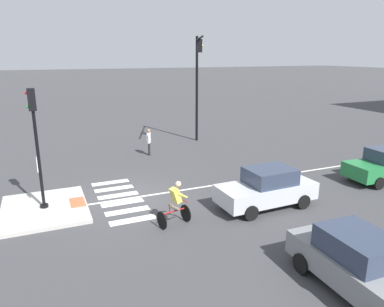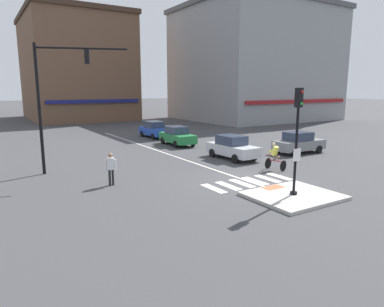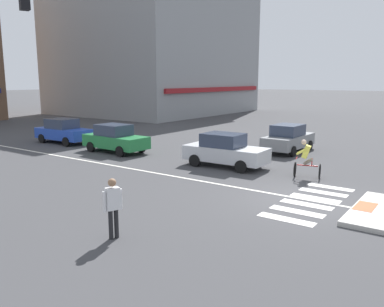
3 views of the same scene
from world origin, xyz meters
name	(u,v)px [view 1 (image 1 of 3)]	position (x,y,z in m)	size (l,w,h in m)	color
ground_plane	(127,198)	(0.00, 0.00, 0.00)	(300.00, 300.00, 0.00)	#3D3D3F
traffic_island	(45,209)	(0.00, -3.37, 0.07)	(3.89, 3.27, 0.15)	#B2AFA8
tactile_pad_front	(77,202)	(0.00, -2.09, 0.15)	(1.10, 0.60, 0.01)	#DB5B38
signal_pole	(36,138)	(0.00, -3.38, 3.01)	(0.44, 0.38, 4.76)	black
crosswalk_stripe_a	(110,183)	(-2.26, -0.30, 0.00)	(0.44, 1.80, 0.01)	silver
crosswalk_stripe_b	(114,189)	(-1.36, -0.30, 0.00)	(0.44, 1.80, 0.01)	silver
crosswalk_stripe_c	(118,195)	(-0.45, -0.30, 0.00)	(0.44, 1.80, 0.01)	silver
crosswalk_stripe_d	(123,203)	(0.45, -0.30, 0.00)	(0.44, 1.80, 0.01)	silver
crosswalk_stripe_e	(127,211)	(1.36, -0.30, 0.00)	(0.44, 1.80, 0.01)	silver
crosswalk_stripe_f	(133,220)	(2.26, -0.30, 0.00)	(0.44, 1.80, 0.01)	silver
lane_centre_line	(309,171)	(0.09, 10.00, 0.00)	(0.14, 28.00, 0.01)	silver
traffic_light_mast	(198,75)	(-8.07, 6.99, 4.76)	(4.76, 1.86, 7.33)	black
car_grey_cross_right	(360,264)	(8.79, 4.14, 0.81)	(4.14, 1.92, 1.64)	slate
car_silver_eastbound_mid	(267,188)	(3.16, 5.13, 0.81)	(1.94, 4.15, 1.64)	silver
cyclist	(175,203)	(3.24, 1.08, 0.87)	(0.89, 1.21, 1.68)	black
pedestrian_at_curb_left	(149,140)	(-6.38, 2.93, 0.98)	(0.52, 0.33, 1.67)	black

